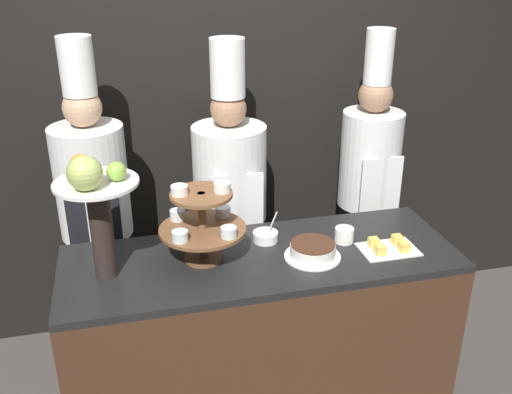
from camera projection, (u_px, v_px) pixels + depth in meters
wall_back at (219, 103)px, 3.30m from camera, size 10.00×0.06×2.80m
buffet_counter at (261, 339)px, 2.80m from camera, size 1.81×0.63×0.94m
tiered_stand at (202, 221)px, 2.50m from camera, size 0.39×0.39×0.37m
fruit_pedestal at (95, 198)px, 2.29m from camera, size 0.34×0.34×0.57m
cake_round at (313, 251)px, 2.58m from camera, size 0.26×0.26×0.07m
cup_white at (344, 235)px, 2.71m from camera, size 0.09×0.09×0.07m
cake_square_tray at (389, 247)px, 2.64m from camera, size 0.26×0.18×0.05m
serving_bowl_far at (266, 236)px, 2.72m from camera, size 0.12×0.12×0.15m
chef_left at (95, 207)px, 2.97m from camera, size 0.37×0.37×1.86m
chef_center_left at (230, 198)px, 3.14m from camera, size 0.40×0.40×1.82m
chef_center_right at (368, 181)px, 3.31m from camera, size 0.34×0.34×1.84m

